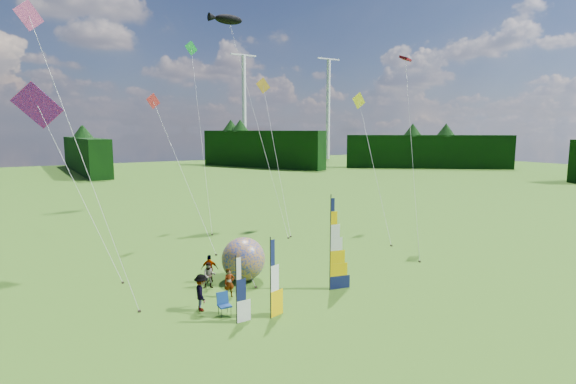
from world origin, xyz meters
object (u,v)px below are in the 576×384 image
spectator_a (229,283)px  feather_banner_main (330,245)px  spectator_b (209,275)px  spectator_d (210,269)px  side_banner_far (236,291)px  kite_whale (255,109)px  bol_inflatable (243,259)px  camp_chair (224,304)px  spectator_c (201,293)px  side_banner_left (271,280)px

spectator_a → feather_banner_main: bearing=-17.0°
spectator_b → spectator_d: bearing=88.6°
side_banner_far → kite_whale: size_ratio=0.14×
side_banner_far → spectator_a: size_ratio=2.01×
bol_inflatable → spectator_d: (-1.84, 0.71, -0.47)m
side_banner_far → spectator_a: side_banner_far is taller
bol_inflatable → feather_banner_main: bearing=-50.2°
side_banner_far → camp_chair: (-0.09, 1.16, -1.01)m
feather_banner_main → spectator_c: size_ratio=2.81×
spectator_b → feather_banner_main: bearing=-12.4°
bol_inflatable → camp_chair: (-3.05, -4.12, -0.74)m
feather_banner_main → spectator_b: (-5.59, 3.81, -1.85)m
feather_banner_main → spectator_b: size_ratio=3.47×
kite_whale → feather_banner_main: bearing=-87.1°
side_banner_left → spectator_a: bearing=82.6°
side_banner_far → spectator_a: 3.51m
spectator_b → kite_whale: 19.97m
feather_banner_main → spectator_d: feather_banner_main is taller
bol_inflatable → spectator_c: 4.83m
kite_whale → spectator_c: bearing=-107.6°
spectator_a → spectator_d: size_ratio=0.95×
side_banner_far → kite_whale: (11.05, 18.92, 9.20)m
side_banner_left → bol_inflatable: 5.80m
spectator_b → kite_whale: (10.33, 13.86, 10.01)m
kite_whale → side_banner_far: bearing=-102.3°
feather_banner_main → spectator_c: bearing=-175.5°
camp_chair → kite_whale: 23.32m
feather_banner_main → kite_whale: bearing=87.8°
bol_inflatable → spectator_a: (-1.85, -2.04, -0.51)m
feather_banner_main → spectator_c: feather_banner_main is taller
spectator_d → kite_whale: 19.10m
spectator_a → side_banner_left: bearing=-78.0°
feather_banner_main → camp_chair: feather_banner_main is taller
spectator_c → spectator_d: bearing=-16.2°
kite_whale → bol_inflatable: bearing=-102.7°
side_banner_left → kite_whale: kite_whale is taller
side_banner_left → spectator_c: bearing=117.4°
side_banner_left → side_banner_far: bearing=152.9°
spectator_b → spectator_d: 1.00m
side_banner_left → kite_whale: (9.43, 19.26, 8.85)m
bol_inflatable → side_banner_left: bearing=-103.5°
spectator_a → kite_whale: bearing=61.6°
spectator_d → camp_chair: 4.98m
spectator_d → camp_chair: size_ratio=1.49×
spectator_c → side_banner_far: bearing=-148.8°
spectator_a → camp_chair: size_ratio=1.42×
side_banner_far → spectator_c: 2.51m
side_banner_far → feather_banner_main: bearing=10.3°
spectator_a → spectator_b: size_ratio=1.04×
spectator_b → spectator_d: spectator_d is taller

